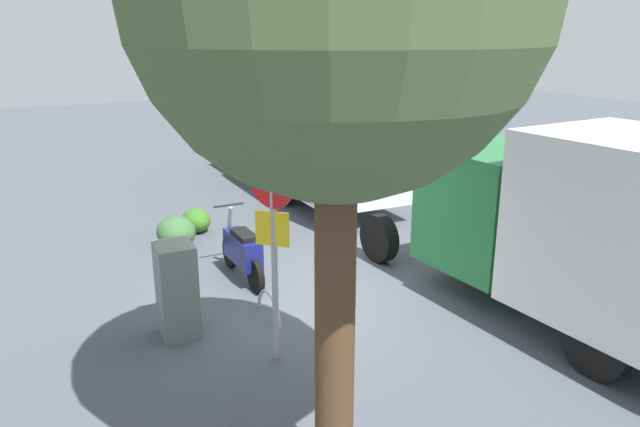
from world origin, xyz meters
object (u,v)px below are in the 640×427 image
motorcycle (242,251)px  stop_sign (273,223)px  utility_cabinet (177,290)px  bike_rack_hoop (269,317)px  box_truck_near (618,230)px  box_truck_far (308,135)px

motorcycle → stop_sign: 3.02m
utility_cabinet → bike_rack_hoop: utility_cabinet is taller
box_truck_near → bike_rack_hoop: bearing=51.7°
box_truck_near → stop_sign: 4.56m
box_truck_far → stop_sign: bearing=152.0°
stop_sign → utility_cabinet: bearing=38.1°
stop_sign → motorcycle: bearing=-11.1°
box_truck_near → stop_sign: (1.58, 4.27, 0.27)m
box_truck_near → stop_sign: bearing=66.0°
stop_sign → bike_rack_hoop: bearing=-18.0°
stop_sign → bike_rack_hoop: 2.20m
box_truck_near → bike_rack_hoop: 5.01m
utility_cabinet → bike_rack_hoop: size_ratio=1.58×
box_truck_far → utility_cabinet: box_truck_far is taller
bike_rack_hoop → motorcycle: bearing=-5.8°
box_truck_near → box_truck_far: size_ratio=0.89×
motorcycle → utility_cabinet: bearing=133.6°
utility_cabinet → bike_rack_hoop: bearing=-94.5°
box_truck_far → stop_sign: (-7.25, 3.99, 0.29)m
box_truck_far → bike_rack_hoop: 7.30m
utility_cabinet → bike_rack_hoop: 1.48m
box_truck_far → bike_rack_hoop: box_truck_far is taller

